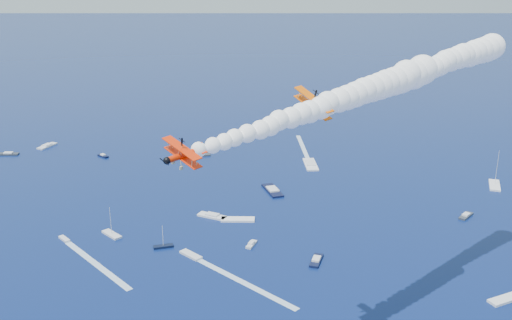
{
  "coord_description": "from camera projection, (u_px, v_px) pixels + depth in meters",
  "views": [
    {
      "loc": [
        2.69,
        -74.61,
        84.31
      ],
      "look_at": [
        0.8,
        24.91,
        50.69
      ],
      "focal_mm": 41.51,
      "sensor_mm": 36.0,
      "label": 1
    }
  ],
  "objects": [
    {
      "name": "smoke_trail_trail",
      "position": [
        329.0,
        104.0,
        113.3
      ],
      "size": [
        72.07,
        72.0,
        12.12
      ],
      "primitive_type": null,
      "rotation": [
        0.0,
        0.0,
        3.9
      ],
      "color": "white"
    },
    {
      "name": "spectator_boats",
      "position": [
        274.0,
        202.0,
        217.17
      ],
      "size": [
        237.94,
        182.12,
        0.7
      ],
      "color": "silver",
      "rests_on": "ground"
    },
    {
      "name": "biplane_trail",
      "position": [
        184.0,
        155.0,
        92.24
      ],
      "size": [
        11.56,
        11.92,
        7.22
      ],
      "primitive_type": null,
      "rotation": [
        -0.22,
        0.07,
        3.9
      ],
      "color": "#F62B05"
    },
    {
      "name": "biplane_lead",
      "position": [
        314.0,
        105.0,
        114.05
      ],
      "size": [
        13.51,
        13.89,
        9.44
      ],
      "primitive_type": null,
      "rotation": [
        -0.38,
        0.07,
        3.87
      ],
      "color": "#F55F05"
    },
    {
      "name": "smoke_trail_lead",
      "position": [
        420.0,
        71.0,
        134.29
      ],
      "size": [
        72.06,
        71.64,
        12.12
      ],
      "primitive_type": null,
      "rotation": [
        0.0,
        0.0,
        3.87
      ],
      "color": "white"
    },
    {
      "name": "boat_wakes",
      "position": [
        230.0,
        216.0,
        205.9
      ],
      "size": [
        82.77,
        159.12,
        0.04
      ],
      "color": "white",
      "rests_on": "ground"
    }
  ]
}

